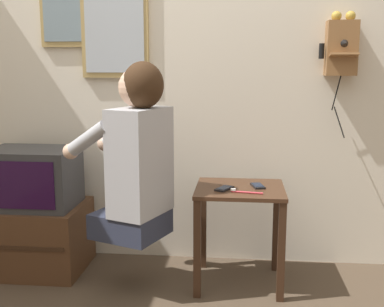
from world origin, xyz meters
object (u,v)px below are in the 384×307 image
(television, at_px, (32,178))
(wall_mirror, at_px, (115,26))
(framed_picture, at_px, (64,8))
(wall_phone_antique, at_px, (341,47))
(cell_phone_spare, at_px, (258,186))
(cell_phone_held, at_px, (224,188))
(toothbrush, at_px, (244,192))
(person, at_px, (136,154))

(television, distance_m, wall_mirror, 1.07)
(framed_picture, bearing_deg, wall_phone_antique, -1.50)
(wall_phone_antique, height_order, cell_phone_spare, wall_phone_antique)
(wall_phone_antique, relative_size, cell_phone_held, 5.43)
(television, relative_size, cell_phone_spare, 3.89)
(television, xyz_separation_m, cell_phone_held, (1.17, -0.11, -0.01))
(cell_phone_held, xyz_separation_m, toothbrush, (0.11, -0.07, 0.00))
(wall_mirror, bearing_deg, person, -64.99)
(cell_phone_held, height_order, cell_phone_spare, same)
(wall_phone_antique, height_order, framed_picture, framed_picture)
(framed_picture, bearing_deg, person, -42.01)
(wall_phone_antique, distance_m, cell_phone_spare, 0.97)
(framed_picture, distance_m, toothbrush, 1.61)
(wall_phone_antique, bearing_deg, person, -158.35)
(television, relative_size, wall_mirror, 0.83)
(wall_mirror, bearing_deg, television, -148.51)
(wall_phone_antique, bearing_deg, framed_picture, 178.50)
(television, distance_m, cell_phone_spare, 1.36)
(television, xyz_separation_m, framed_picture, (0.14, 0.29, 1.03))
(framed_picture, relative_size, wall_mirror, 0.75)
(person, height_order, wall_phone_antique, wall_phone_antique)
(television, height_order, toothbrush, television)
(wall_mirror, distance_m, cell_phone_spare, 1.33)
(cell_phone_held, bearing_deg, framed_picture, -173.56)
(cell_phone_spare, bearing_deg, cell_phone_held, -170.74)
(person, xyz_separation_m, wall_mirror, (-0.23, 0.50, 0.72))
(person, height_order, wall_mirror, wall_mirror)
(wall_mirror, distance_m, cell_phone_held, 1.23)
(toothbrush, bearing_deg, person, 102.56)
(wall_phone_antique, xyz_separation_m, cell_phone_held, (-0.67, -0.36, -0.79))
(person, xyz_separation_m, cell_phone_held, (0.48, 0.10, -0.21))
(person, height_order, cell_phone_held, person)
(cell_phone_spare, height_order, toothbrush, toothbrush)
(cell_phone_spare, bearing_deg, toothbrush, -131.15)
(person, bearing_deg, framed_picture, 69.55)
(wall_phone_antique, xyz_separation_m, cell_phone_spare, (-0.48, -0.28, -0.79))
(wall_phone_antique, bearing_deg, wall_mirror, 178.28)
(person, relative_size, wall_mirror, 1.53)
(framed_picture, xyz_separation_m, cell_phone_spare, (1.22, -0.32, -1.04))
(framed_picture, height_order, cell_phone_held, framed_picture)
(television, height_order, wall_phone_antique, wall_phone_antique)
(television, height_order, cell_phone_spare, television)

